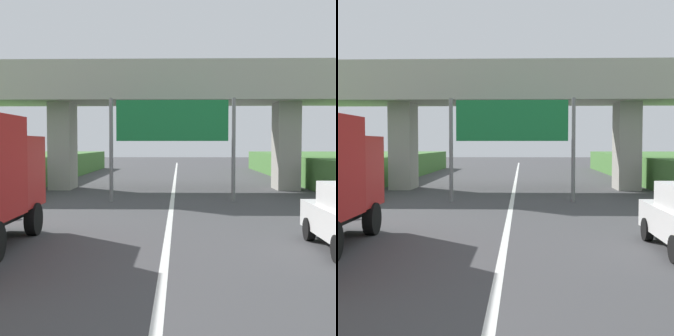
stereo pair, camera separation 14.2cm
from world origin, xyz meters
TOP-DOWN VIEW (x-y plane):
  - lane_centre_stripe at (0.00, 25.97)m, footprint 0.20×91.93m
  - overpass_bridge at (0.00, 32.46)m, footprint 40.00×4.80m
  - overhead_highway_sign at (0.00, 26.09)m, footprint 5.88×0.18m
  - construction_barrel_4 at (-6.52, 26.74)m, footprint 0.57×0.57m

SIDE VIEW (x-z plane):
  - lane_centre_stripe at x=0.00m, z-range 0.00..0.01m
  - construction_barrel_4 at x=-6.52m, z-range 0.01..0.91m
  - overhead_highway_sign at x=0.00m, z-range 1.10..5.94m
  - overpass_bridge at x=0.00m, z-range 1.81..9.15m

